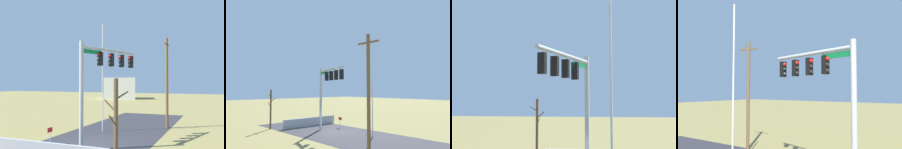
# 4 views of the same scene
# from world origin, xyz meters

# --- Properties ---
(ground_plane) EXTENTS (160.00, 160.00, 0.00)m
(ground_plane) POSITION_xyz_m (0.00, 0.00, 0.00)
(ground_plane) COLOR olive
(road_surface) EXTENTS (28.00, 8.00, 0.01)m
(road_surface) POSITION_xyz_m (-4.00, 0.00, 0.01)
(road_surface) COLOR #2D2D33
(road_surface) RESTS_ON ground_plane
(signal_mast) EXTENTS (5.86, 2.01, 7.04)m
(signal_mast) POSITION_xyz_m (0.26, 0.58, 5.05)
(signal_mast) COLOR #B2B5BA
(signal_mast) RESTS_ON ground_plane
(flagpole) EXTENTS (0.10, 0.10, 9.53)m
(flagpole) POSITION_xyz_m (-4.36, -1.36, 4.76)
(flagpole) COLOR silver
(flagpole) RESTS_ON ground_plane
(utility_pole) EXTENTS (1.90, 0.26, 8.57)m
(utility_pole) POSITION_xyz_m (-8.15, 3.66, 4.45)
(utility_pole) COLOR brown
(utility_pole) RESTS_ON ground_plane
(bare_tree) EXTENTS (1.27, 1.02, 4.55)m
(bare_tree) POSITION_xyz_m (6.32, 4.06, 2.33)
(bare_tree) COLOR brown
(bare_tree) RESTS_ON ground_plane
(open_sign) EXTENTS (0.56, 0.04, 1.22)m
(open_sign) POSITION_xyz_m (1.67, -2.64, 0.91)
(open_sign) COLOR silver
(open_sign) RESTS_ON ground_plane
(distant_building) EXTENTS (9.99, 9.81, 5.39)m
(distant_building) POSITION_xyz_m (-46.49, -15.33, 2.69)
(distant_building) COLOR silver
(distant_building) RESTS_ON ground_plane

